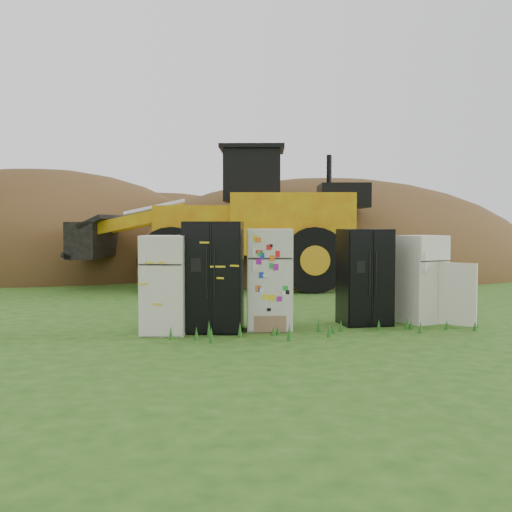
{
  "coord_description": "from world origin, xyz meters",
  "views": [
    {
      "loc": [
        -3.65,
        -10.7,
        1.86
      ],
      "look_at": [
        -0.27,
        2.0,
        1.17
      ],
      "focal_mm": 45.0,
      "sensor_mm": 36.0,
      "label": 1
    }
  ],
  "objects_px": {
    "fridge_black_side": "(214,277)",
    "fridge_sticker": "(269,279)",
    "fridge_leftmost": "(164,285)",
    "wheel_loader": "(217,218)",
    "fridge_open_door": "(421,279)",
    "fridge_black_right": "(365,277)"
  },
  "relations": [
    {
      "from": "fridge_sticker",
      "to": "fridge_black_right",
      "type": "xyz_separation_m",
      "value": [
        1.82,
        0.05,
        -0.0
      ]
    },
    {
      "from": "fridge_black_side",
      "to": "fridge_sticker",
      "type": "bearing_deg",
      "value": 16.27
    },
    {
      "from": "fridge_leftmost",
      "to": "fridge_open_door",
      "type": "height_order",
      "value": "fridge_leftmost"
    },
    {
      "from": "fridge_sticker",
      "to": "wheel_loader",
      "type": "height_order",
      "value": "wheel_loader"
    },
    {
      "from": "fridge_leftmost",
      "to": "fridge_black_side",
      "type": "xyz_separation_m",
      "value": [
        0.84,
        0.03,
        0.12
      ]
    },
    {
      "from": "fridge_black_side",
      "to": "fridge_black_right",
      "type": "distance_m",
      "value": 2.81
    },
    {
      "from": "fridge_open_door",
      "to": "wheel_loader",
      "type": "height_order",
      "value": "wheel_loader"
    },
    {
      "from": "fridge_black_side",
      "to": "wheel_loader",
      "type": "xyz_separation_m",
      "value": [
        1.54,
        7.29,
        1.06
      ]
    },
    {
      "from": "fridge_black_side",
      "to": "fridge_sticker",
      "type": "height_order",
      "value": "fridge_black_side"
    },
    {
      "from": "fridge_leftmost",
      "to": "fridge_open_door",
      "type": "xyz_separation_m",
      "value": [
        4.77,
        0.0,
        -0.01
      ]
    },
    {
      "from": "fridge_leftmost",
      "to": "fridge_black_side",
      "type": "bearing_deg",
      "value": 19.04
    },
    {
      "from": "fridge_black_side",
      "to": "fridge_black_right",
      "type": "relative_size",
      "value": 1.08
    },
    {
      "from": "fridge_sticker",
      "to": "fridge_leftmost",
      "type": "bearing_deg",
      "value": -165.79
    },
    {
      "from": "fridge_black_side",
      "to": "wheel_loader",
      "type": "bearing_deg",
      "value": 95.97
    },
    {
      "from": "fridge_black_side",
      "to": "wheel_loader",
      "type": "distance_m",
      "value": 7.53
    },
    {
      "from": "fridge_leftmost",
      "to": "fridge_sticker",
      "type": "relative_size",
      "value": 0.94
    },
    {
      "from": "fridge_sticker",
      "to": "wheel_loader",
      "type": "distance_m",
      "value": 7.43
    },
    {
      "from": "fridge_open_door",
      "to": "wheel_loader",
      "type": "xyz_separation_m",
      "value": [
        -2.39,
        7.31,
        1.19
      ]
    },
    {
      "from": "fridge_black_side",
      "to": "fridge_black_right",
      "type": "xyz_separation_m",
      "value": [
        2.8,
        0.02,
        -0.07
      ]
    },
    {
      "from": "fridge_black_side",
      "to": "fridge_black_right",
      "type": "height_order",
      "value": "fridge_black_side"
    },
    {
      "from": "fridge_leftmost",
      "to": "fridge_open_door",
      "type": "bearing_deg",
      "value": 17.39
    },
    {
      "from": "fridge_leftmost",
      "to": "fridge_black_right",
      "type": "bearing_deg",
      "value": 18.11
    }
  ]
}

